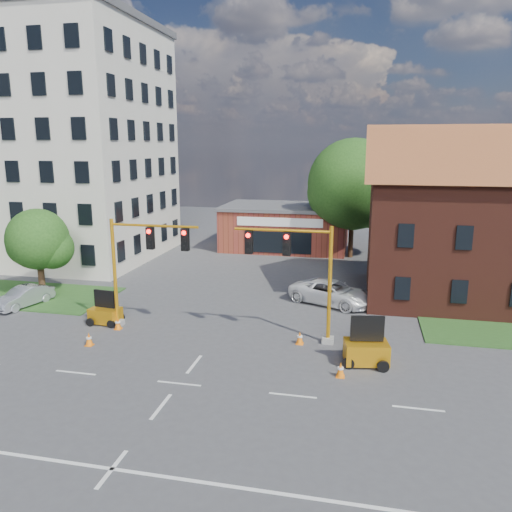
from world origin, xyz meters
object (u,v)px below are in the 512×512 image
(signal_mast_west, at_px, (141,261))
(trailer_east, at_px, (366,350))
(pickup_white, at_px, (332,292))
(trailer_west, at_px, (105,314))
(signal_mast_east, at_px, (298,269))

(signal_mast_west, distance_m, trailer_east, 12.91)
(pickup_white, bearing_deg, trailer_east, -142.28)
(trailer_east, bearing_deg, pickup_white, 94.13)
(signal_mast_west, relative_size, pickup_white, 1.12)
(pickup_white, bearing_deg, signal_mast_west, 147.18)
(trailer_west, distance_m, trailer_east, 15.00)
(trailer_west, relative_size, pickup_white, 0.35)
(signal_mast_east, height_order, trailer_east, signal_mast_east)
(signal_mast_east, bearing_deg, signal_mast_west, 180.00)
(signal_mast_west, height_order, trailer_west, signal_mast_west)
(signal_mast_east, height_order, trailer_west, signal_mast_east)
(signal_mast_west, xyz_separation_m, trailer_east, (12.30, -2.24, -3.20))
(trailer_east, bearing_deg, signal_mast_east, 138.22)
(trailer_west, bearing_deg, pickup_white, 34.05)
(trailer_west, bearing_deg, trailer_east, -2.46)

